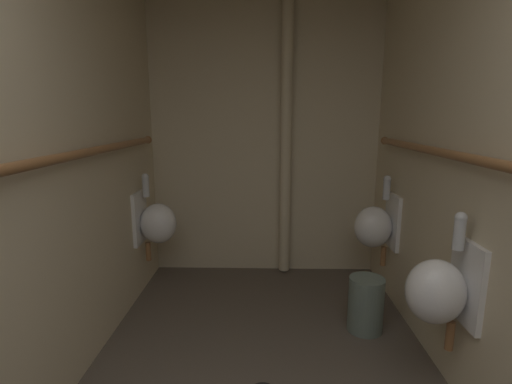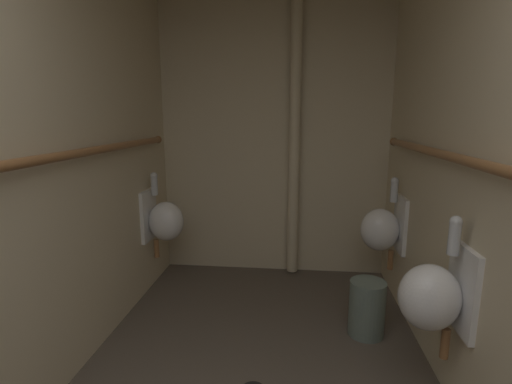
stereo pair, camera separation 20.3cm
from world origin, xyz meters
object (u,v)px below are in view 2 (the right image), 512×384
Objects in this scene: urinal_right_far at (383,228)px; standpipe_back_wall at (295,132)px; urinal_left_mid at (164,220)px; urinal_right_mid at (434,295)px; waste_bin at (367,308)px.

urinal_right_far is 0.28× the size of standpipe_back_wall.
standpipe_back_wall is at bearing 21.53° from urinal_left_mid.
urinal_right_mid is 0.79m from waste_bin.
standpipe_back_wall reaches higher than urinal_right_far.
urinal_right_mid is 1.94m from standpipe_back_wall.
urinal_right_far is 0.69m from waste_bin.
standpipe_back_wall reaches higher than urinal_right_mid.
urinal_left_mid is at bearing 178.08° from urinal_right_far.
standpipe_back_wall reaches higher than waste_bin.
waste_bin is at bearing -110.28° from urinal_right_far.
urinal_left_mid is at bearing 160.66° from waste_bin.
waste_bin is (1.63, -0.57, -0.43)m from urinal_left_mid.
urinal_right_mid and urinal_right_far have the same top height.
urinal_right_far is 1.14m from standpipe_back_wall.
standpipe_back_wall is (-0.72, 1.65, 0.73)m from urinal_right_mid.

